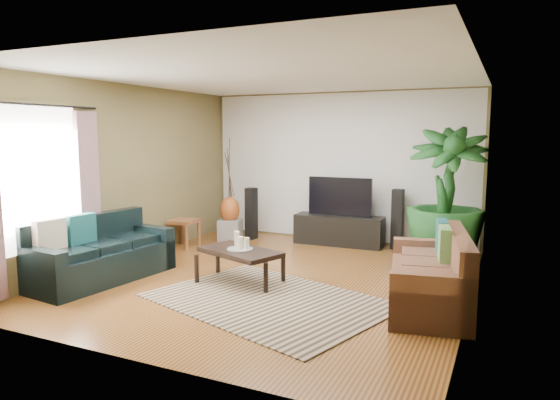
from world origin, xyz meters
The scene contains 27 objects.
floor centered at (0.00, 0.00, 0.00)m, with size 5.50×5.50×0.00m, color brown.
ceiling centered at (0.00, 0.00, 2.70)m, with size 5.50×5.50×0.00m, color white.
wall_back centered at (0.00, 2.75, 1.35)m, with size 5.00×5.00×0.00m, color brown.
wall_front centered at (0.00, -2.75, 1.35)m, with size 5.00×5.00×0.00m, color brown.
wall_left centered at (-2.50, 0.00, 1.35)m, with size 5.50×5.50×0.00m, color brown.
wall_right centered at (2.50, 0.00, 1.35)m, with size 5.50×5.50×0.00m, color brown.
backwall_panel centered at (0.00, 2.74, 1.35)m, with size 4.90×4.90×0.00m, color white.
window_pane centered at (-2.48, -1.60, 1.40)m, with size 1.80×1.80×0.00m, color white.
curtain_far centered at (-2.43, -0.85, 1.15)m, with size 0.08×0.35×2.20m, color gray.
curtain_rod centered at (-2.43, -1.60, 2.30)m, with size 0.03×0.03×1.90m, color black.
sofa_left centered at (-2.06, -1.04, 0.42)m, with size 1.94×0.83×0.85m, color black.
sofa_right centered at (2.06, -0.24, 0.42)m, with size 1.82×0.82×0.85m, color brown.
area_rug centered at (0.34, -0.86, 0.01)m, with size 2.67×1.89×0.01m, color tan.
coffee_table centered at (-0.31, -0.37, 0.22)m, with size 1.09×0.60×0.45m, color black.
candle_tray centered at (-0.31, -0.37, 0.45)m, with size 0.34×0.34×0.01m, color gray.
candle_tall centered at (-0.37, -0.34, 0.57)m, with size 0.07×0.07×0.22m, color #EBE5C7.
candle_mid centered at (-0.27, -0.41, 0.55)m, with size 0.07×0.07×0.17m, color white.
candle_short centered at (-0.24, -0.31, 0.53)m, with size 0.07×0.07×0.14m, color beige.
tv_stand centered at (0.15, 2.36, 0.26)m, with size 1.56×0.47×0.52m, color black.
television centered at (0.15, 2.38, 0.86)m, with size 1.14×0.06×0.68m, color black.
speaker_left centered at (-1.50, 2.15, 0.48)m, with size 0.17×0.19×0.96m, color black.
speaker_right centered at (1.14, 2.50, 0.51)m, with size 0.18×0.20×1.02m, color black.
potted_plant centered at (1.99, 1.80, 1.03)m, with size 1.16×1.16×2.06m, color #17471A.
plant_pot centered at (1.99, 1.80, 0.15)m, with size 0.38×0.38×0.30m, color black.
pedestal centered at (-1.78, 1.85, 0.19)m, with size 0.39×0.39×0.39m, color #959592.
vase centered at (-1.78, 1.85, 0.57)m, with size 0.36×0.36×0.50m, color #98451B.
side_table centered at (-2.25, 1.08, 0.24)m, with size 0.45×0.45×0.48m, color brown.
Camera 1 is at (2.85, -5.93, 1.95)m, focal length 32.00 mm.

